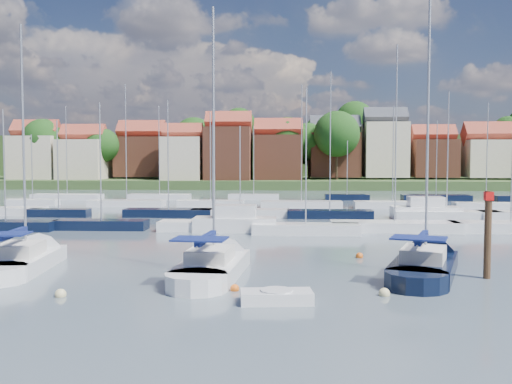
{
  "coord_description": "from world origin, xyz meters",
  "views": [
    {
      "loc": [
        -0.71,
        -28.05,
        6.2
      ],
      "look_at": [
        -3.19,
        14.0,
        3.72
      ],
      "focal_mm": 40.0,
      "sensor_mm": 36.0,
      "label": 1
    }
  ],
  "objects": [
    {
      "name": "timber_piling",
      "position": [
        9.5,
        1.75,
        1.38
      ],
      "size": [
        0.4,
        0.4,
        6.79
      ],
      "color": "#4C331E",
      "rests_on": "ground"
    },
    {
      "name": "tender",
      "position": [
        -1.25,
        -3.87,
        0.26
      ],
      "size": [
        3.22,
        1.75,
        0.67
      ],
      "rotation": [
        0.0,
        0.0,
        0.11
      ],
      "color": "silver",
      "rests_on": "ground"
    },
    {
      "name": "buoy_d",
      "position": [
        3.59,
        -2.32,
        0.0
      ],
      "size": [
        0.51,
        0.51,
        0.51
      ],
      "primitive_type": "sphere",
      "color": "beige",
      "rests_on": "ground"
    },
    {
      "name": "far_shore_town",
      "position": [
        2.23,
        132.67,
        4.61
      ],
      "size": [
        212.46,
        90.0,
        22.27
      ],
      "color": "#354D26",
      "rests_on": "ground"
    },
    {
      "name": "sailboat_centre",
      "position": [
        -4.68,
        2.96,
        0.35
      ],
      "size": [
        3.83,
        11.51,
        15.4
      ],
      "rotation": [
        0.0,
        0.0,
        1.5
      ],
      "color": "silver",
      "rests_on": "ground"
    },
    {
      "name": "sailboat_navy",
      "position": [
        6.92,
        3.72,
        0.36
      ],
      "size": [
        6.57,
        11.79,
        15.84
      ],
      "rotation": [
        0.0,
        0.0,
        1.24
      ],
      "color": "black",
      "rests_on": "ground"
    },
    {
      "name": "buoy_c",
      "position": [
        -3.26,
        -1.75,
        0.0
      ],
      "size": [
        0.43,
        0.43,
        0.43
      ],
      "primitive_type": "sphere",
      "color": "#D85914",
      "rests_on": "ground"
    },
    {
      "name": "ground",
      "position": [
        0.0,
        40.0,
        0.0
      ],
      "size": [
        260.0,
        260.0,
        0.0
      ],
      "primitive_type": "plane",
      "color": "#404C57",
      "rests_on": "ground"
    },
    {
      "name": "marina_field",
      "position": [
        1.91,
        35.15,
        0.43
      ],
      "size": [
        79.62,
        41.41,
        15.93
      ],
      "color": "silver",
      "rests_on": "ground"
    },
    {
      "name": "sailboat_left",
      "position": [
        -15.72,
        3.96,
        0.36
      ],
      "size": [
        3.98,
        11.15,
        14.86
      ],
      "rotation": [
        0.0,
        0.0,
        1.67
      ],
      "color": "silver",
      "rests_on": "ground"
    },
    {
      "name": "buoy_e",
      "position": [
        3.68,
        7.57,
        0.0
      ],
      "size": [
        0.46,
        0.46,
        0.46
      ],
      "primitive_type": "sphere",
      "color": "#D85914",
      "rests_on": "ground"
    },
    {
      "name": "buoy_b",
      "position": [
        -10.97,
        -3.36,
        0.0
      ],
      "size": [
        0.51,
        0.51,
        0.51
      ],
      "primitive_type": "sphere",
      "color": "beige",
      "rests_on": "ground"
    }
  ]
}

